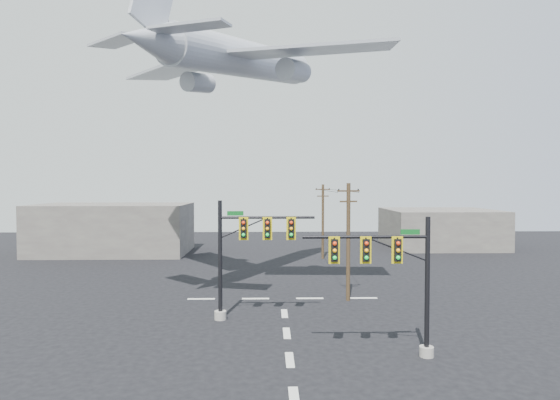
{
  "coord_description": "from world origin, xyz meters",
  "views": [
    {
      "loc": [
        -0.96,
        -22.17,
        8.48
      ],
      "look_at": [
        -0.36,
        5.0,
        7.53
      ],
      "focal_mm": 30.0,
      "sensor_mm": 36.0,
      "label": 1
    }
  ],
  "objects_px": {
    "signal_mast_far": "(244,253)",
    "utility_pole_a": "(348,239)",
    "signal_mast_near": "(396,278)",
    "utility_pole_b": "(323,220)",
    "airliner": "(245,60)"
  },
  "relations": [
    {
      "from": "utility_pole_a",
      "to": "airliner",
      "type": "relative_size",
      "value": 0.35
    },
    {
      "from": "signal_mast_near",
      "to": "utility_pole_b",
      "type": "distance_m",
      "value": 29.97
    },
    {
      "from": "utility_pole_b",
      "to": "airliner",
      "type": "height_order",
      "value": "airliner"
    },
    {
      "from": "signal_mast_near",
      "to": "utility_pole_b",
      "type": "height_order",
      "value": "utility_pole_b"
    },
    {
      "from": "utility_pole_b",
      "to": "airliner",
      "type": "distance_m",
      "value": 21.74
    },
    {
      "from": "utility_pole_a",
      "to": "airliner",
      "type": "height_order",
      "value": "airliner"
    },
    {
      "from": "signal_mast_far",
      "to": "utility_pole_a",
      "type": "xyz_separation_m",
      "value": [
        7.3,
        4.6,
        0.29
      ]
    },
    {
      "from": "signal_mast_near",
      "to": "airliner",
      "type": "distance_m",
      "value": 22.62
    },
    {
      "from": "utility_pole_a",
      "to": "utility_pole_b",
      "type": "distance_m",
      "value": 18.87
    },
    {
      "from": "utility_pole_a",
      "to": "airliner",
      "type": "distance_m",
      "value": 16.44
    },
    {
      "from": "signal_mast_far",
      "to": "utility_pole_b",
      "type": "relative_size",
      "value": 0.89
    },
    {
      "from": "signal_mast_far",
      "to": "airliner",
      "type": "height_order",
      "value": "airliner"
    },
    {
      "from": "signal_mast_far",
      "to": "utility_pole_a",
      "type": "bearing_deg",
      "value": 32.18
    },
    {
      "from": "signal_mast_near",
      "to": "utility_pole_a",
      "type": "height_order",
      "value": "utility_pole_a"
    },
    {
      "from": "signal_mast_far",
      "to": "airliner",
      "type": "relative_size",
      "value": 0.31
    }
  ]
}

